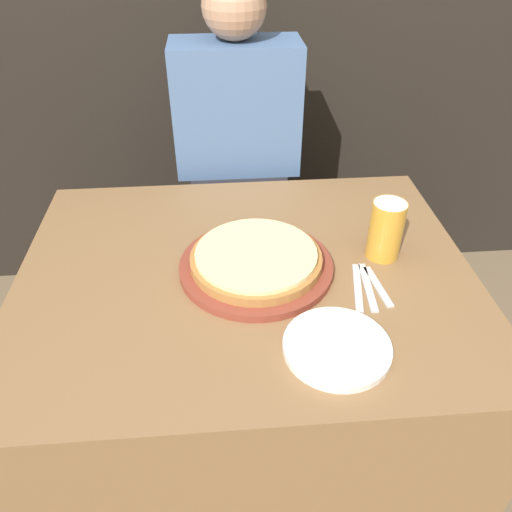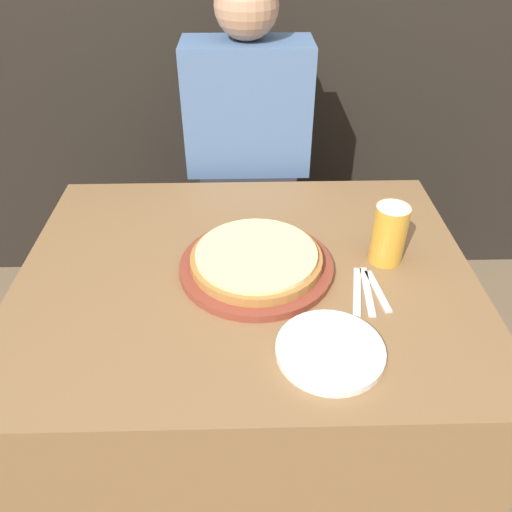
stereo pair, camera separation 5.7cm
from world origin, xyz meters
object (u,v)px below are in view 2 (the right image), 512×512
(fork, at_px, (357,291))
(spoon, at_px, (377,291))
(pizza_on_board, at_px, (256,261))
(dinner_plate, at_px, (330,350))
(dinner_knife, at_px, (367,291))
(diner_person, at_px, (248,185))
(beer_glass, at_px, (389,232))

(fork, relative_size, spoon, 1.17)
(pizza_on_board, height_order, dinner_plate, pizza_on_board)
(dinner_plate, relative_size, fork, 1.29)
(pizza_on_board, distance_m, dinner_plate, 0.32)
(dinner_plate, xyz_separation_m, dinner_knife, (0.12, 0.19, -0.01))
(dinner_plate, bearing_deg, fork, 64.12)
(pizza_on_board, relative_size, diner_person, 0.29)
(fork, relative_size, diner_person, 0.13)
(pizza_on_board, xyz_separation_m, spoon, (0.29, -0.10, -0.02))
(beer_glass, xyz_separation_m, spoon, (-0.05, -0.13, -0.08))
(dinner_knife, bearing_deg, beer_glass, 61.33)
(pizza_on_board, xyz_separation_m, beer_glass, (0.33, 0.03, 0.06))
(beer_glass, bearing_deg, dinner_plate, -120.45)
(dinner_plate, distance_m, dinner_knife, 0.23)
(pizza_on_board, relative_size, dinner_knife, 2.18)
(fork, height_order, diner_person, diner_person)
(dinner_plate, bearing_deg, spoon, 53.30)
(pizza_on_board, bearing_deg, diner_person, 91.23)
(pizza_on_board, xyz_separation_m, fork, (0.24, -0.10, -0.02))
(diner_person, bearing_deg, spoon, -67.06)
(pizza_on_board, height_order, fork, pizza_on_board)
(beer_glass, distance_m, dinner_knife, 0.17)
(dinner_plate, bearing_deg, pizza_on_board, 116.81)
(pizza_on_board, bearing_deg, fork, -22.04)
(pizza_on_board, distance_m, beer_glass, 0.34)
(dinner_knife, bearing_deg, spoon, 0.00)
(fork, bearing_deg, dinner_plate, -115.88)
(pizza_on_board, distance_m, fork, 0.26)
(pizza_on_board, distance_m, dinner_knife, 0.28)
(dinner_knife, bearing_deg, pizza_on_board, 159.87)
(pizza_on_board, height_order, diner_person, diner_person)
(beer_glass, distance_m, fork, 0.18)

